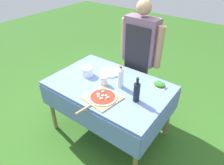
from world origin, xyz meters
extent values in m
plane|color=#2D5B1E|center=(0.00, 0.00, 0.00)|extent=(12.00, 12.00, 0.00)
cube|color=#607AB7|center=(0.00, 0.00, 0.77)|extent=(1.42, 0.94, 0.04)
cube|color=#607AB7|center=(0.00, -0.47, 0.62)|extent=(1.42, 0.01, 0.28)
cube|color=#607AB7|center=(0.00, 0.47, 0.62)|extent=(1.42, 0.01, 0.28)
cube|color=#607AB7|center=(-0.71, 0.00, 0.62)|extent=(0.01, 0.94, 0.28)
cube|color=#607AB7|center=(0.71, 0.00, 0.62)|extent=(0.01, 0.94, 0.28)
cylinder|color=olive|center=(-0.65, -0.41, 0.38)|extent=(0.05, 0.05, 0.76)
cylinder|color=olive|center=(0.65, -0.41, 0.38)|extent=(0.05, 0.05, 0.76)
cylinder|color=olive|center=(-0.65, 0.41, 0.38)|extent=(0.05, 0.05, 0.76)
cylinder|color=olive|center=(0.65, 0.41, 0.38)|extent=(0.05, 0.05, 0.76)
cylinder|color=#70604C|center=(0.11, 0.66, 0.41)|extent=(0.12, 0.12, 0.82)
cylinder|color=#70604C|center=(-0.05, 0.66, 0.41)|extent=(0.12, 0.12, 0.82)
cube|color=#6B5166|center=(0.03, 0.66, 1.13)|extent=(0.45, 0.20, 0.62)
cube|color=#232326|center=(0.03, 0.56, 0.90)|extent=(0.36, 0.02, 0.89)
cylinder|color=#A37A5B|center=(0.29, 0.66, 1.10)|extent=(0.10, 0.10, 0.55)
cylinder|color=#A37A5B|center=(-0.23, 0.67, 1.10)|extent=(0.10, 0.10, 0.55)
sphere|color=#A37A5B|center=(0.03, 0.66, 1.55)|extent=(0.19, 0.19, 0.19)
cube|color=tan|center=(0.11, -0.26, 0.80)|extent=(0.38, 0.38, 0.01)
cylinder|color=tan|center=(0.07, -0.52, 0.80)|extent=(0.05, 0.19, 0.02)
cylinder|color=beige|center=(0.11, -0.26, 0.81)|extent=(0.30, 0.30, 0.01)
cylinder|color=#B22819|center=(0.11, -0.26, 0.82)|extent=(0.27, 0.27, 0.00)
ellipsoid|color=white|center=(0.06, -0.26, 0.83)|extent=(0.05, 0.05, 0.01)
ellipsoid|color=white|center=(0.11, -0.25, 0.83)|extent=(0.04, 0.04, 0.01)
ellipsoid|color=white|center=(0.17, -0.25, 0.83)|extent=(0.04, 0.05, 0.01)
ellipsoid|color=white|center=(0.14, -0.23, 0.83)|extent=(0.03, 0.04, 0.01)
ellipsoid|color=white|center=(0.07, -0.20, 0.83)|extent=(0.04, 0.03, 0.01)
ellipsoid|color=white|center=(0.13, -0.30, 0.83)|extent=(0.05, 0.05, 0.02)
ellipsoid|color=white|center=(0.08, -0.29, 0.83)|extent=(0.04, 0.04, 0.01)
ellipsoid|color=#286B23|center=(0.06, -0.27, 0.82)|extent=(0.03, 0.02, 0.00)
ellipsoid|color=#286B23|center=(0.12, -0.30, 0.82)|extent=(0.04, 0.03, 0.00)
ellipsoid|color=#286B23|center=(0.17, -0.28, 0.82)|extent=(0.01, 0.03, 0.00)
cylinder|color=black|center=(0.42, -0.07, 0.90)|extent=(0.07, 0.07, 0.21)
cylinder|color=black|center=(0.42, -0.07, 1.03)|extent=(0.03, 0.03, 0.06)
cylinder|color=#232326|center=(0.42, -0.07, 1.07)|extent=(0.03, 0.03, 0.02)
cylinder|color=silver|center=(0.14, 0.04, 0.90)|extent=(0.07, 0.07, 0.21)
cone|color=silver|center=(0.14, 0.04, 1.02)|extent=(0.07, 0.07, 0.04)
cylinder|color=#B22823|center=(0.14, 0.04, 1.05)|extent=(0.03, 0.03, 0.02)
cube|color=silver|center=(0.49, 0.32, 0.79)|extent=(0.18, 0.14, 0.01)
ellipsoid|color=#286B23|center=(0.49, 0.32, 0.82)|extent=(0.16, 0.12, 0.04)
cylinder|color=silver|center=(-0.34, 0.00, 0.85)|extent=(0.14, 0.14, 0.11)
cylinder|color=white|center=(-0.14, 0.22, 0.79)|extent=(0.26, 0.26, 0.00)
cylinder|color=white|center=(-0.14, 0.22, 0.80)|extent=(0.26, 0.26, 0.00)
cylinder|color=white|center=(-0.14, 0.22, 0.80)|extent=(0.26, 0.26, 0.00)
cylinder|color=white|center=(-0.14, 0.22, 0.81)|extent=(0.26, 0.26, 0.00)
cylinder|color=white|center=(-0.14, 0.22, 0.81)|extent=(0.26, 0.26, 0.00)
cylinder|color=silver|center=(-0.04, -0.05, 0.84)|extent=(0.09, 0.09, 0.10)
cylinder|color=#B22819|center=(-0.04, -0.05, 0.83)|extent=(0.08, 0.08, 0.07)
cylinder|color=#B7B2A3|center=(-0.04, -0.05, 0.90)|extent=(0.09, 0.09, 0.01)
camera|label=1|loc=(1.20, -1.54, 2.13)|focal=32.00mm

